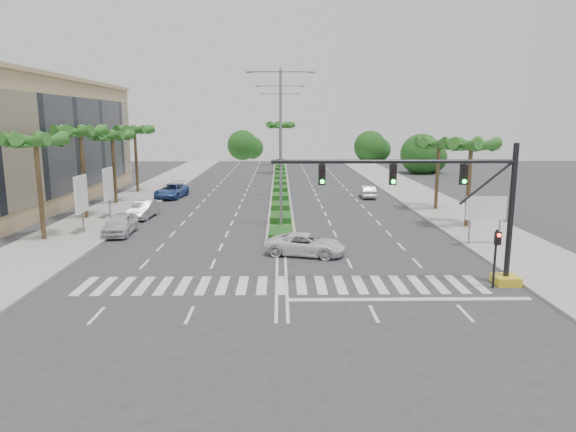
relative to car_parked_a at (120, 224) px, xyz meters
name	(u,v)px	position (x,y,z in m)	size (l,w,h in m)	color
ground	(282,285)	(11.80, -11.98, -0.79)	(160.00, 160.00, 0.00)	#333335
footpath_right	(450,213)	(27.00, 8.02, -0.72)	(6.00, 120.00, 0.15)	gray
footpath_left	(110,214)	(-3.40, 8.02, -0.72)	(6.00, 120.00, 0.15)	gray
median	(280,181)	(11.80, 33.02, -0.69)	(2.20, 75.00, 0.20)	gray
median_grass	(280,180)	(11.80, 33.02, -0.57)	(1.80, 75.00, 0.04)	#395C1F
building	(15,144)	(-14.20, 14.02, 5.21)	(12.00, 36.00, 12.00)	tan
signal_gantry	(466,218)	(21.07, -11.98, 2.67)	(12.60, 1.20, 7.20)	gold
pedestrian_signal	(496,249)	(22.40, -12.66, 1.25)	(0.28, 0.36, 3.00)	black
direction_sign	(486,210)	(25.30, -3.99, 1.66)	(2.70, 0.11, 3.40)	slate
billboard_near	(81,195)	(-2.70, 0.02, 2.17)	(0.18, 2.10, 4.35)	slate
billboard_far	(108,184)	(-2.70, 6.02, 2.17)	(0.18, 2.10, 4.35)	slate
palm_left_near	(36,144)	(-4.70, -1.98, 5.90)	(4.57, 4.68, 7.55)	brown
palm_left_mid	(81,135)	(-4.70, 6.02, 6.28)	(4.57, 4.68, 7.95)	brown
palm_left_far	(112,139)	(-4.70, 14.02, 5.70)	(4.57, 4.68, 7.35)	brown
palm_left_end	(135,133)	(-4.70, 22.02, 6.09)	(4.57, 4.68, 7.75)	brown
palm_right_near	(471,148)	(26.30, 2.02, 5.41)	(4.57, 4.68, 7.05)	brown
palm_right_far	(439,146)	(26.30, 10.02, 5.12)	(4.57, 4.68, 6.75)	brown
palm_median_a	(280,127)	(11.80, 43.02, 6.38)	(4.57, 4.68, 8.05)	brown
palm_median_b	(280,126)	(11.80, 58.02, 6.38)	(4.57, 4.68, 8.05)	brown
streetlight_near	(281,140)	(11.80, 2.02, 6.02)	(5.10, 0.25, 12.00)	slate
streetlight_mid	(280,134)	(11.80, 18.02, 6.02)	(5.10, 0.25, 12.00)	slate
streetlight_far	(280,131)	(11.80, 34.02, 6.02)	(5.10, 0.25, 12.00)	slate
car_parked_a	(120,224)	(0.00, 0.00, 0.00)	(1.87, 4.65, 1.58)	silver
car_parked_b	(143,209)	(0.00, 6.50, -0.06)	(1.56, 4.46, 1.47)	#9D9EA2
car_parked_c	(171,191)	(0.00, 18.05, -0.04)	(2.50, 5.41, 1.50)	#2F4D91
car_parked_d	(174,189)	(0.00, 19.59, -0.06)	(2.06, 5.06, 1.47)	white
car_crossing	(306,244)	(13.37, -6.05, -0.11)	(2.25, 4.88, 1.36)	white
car_right	(368,192)	(21.25, 17.80, -0.12)	(1.41, 4.05, 1.33)	#B0AFB4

